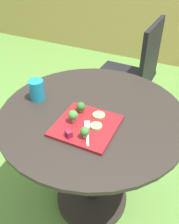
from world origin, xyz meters
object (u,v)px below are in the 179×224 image
object	(u,v)px
patio_chair	(134,71)
drinking_glass	(37,91)
salad_plate	(86,126)
fork	(87,130)

from	to	relation	value
patio_chair	drinking_glass	bearing A→B (deg)	-107.40
salad_plate	fork	bearing A→B (deg)	-56.41
salad_plate	drinking_glass	bearing A→B (deg)	163.73
drinking_glass	fork	bearing A→B (deg)	-20.47
drinking_glass	fork	world-z (taller)	drinking_glass
patio_chair	drinking_glass	distance (m)	0.91
patio_chair	fork	xyz separation A→B (m)	(0.08, -0.97, 0.20)
patio_chair	salad_plate	size ratio (longest dim) A/B	3.47
patio_chair	drinking_glass	world-z (taller)	patio_chair
patio_chair	fork	world-z (taller)	patio_chair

